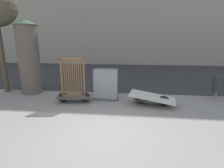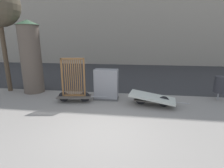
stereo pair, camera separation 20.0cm
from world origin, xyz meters
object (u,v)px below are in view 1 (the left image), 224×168
at_px(bike_cart_with_bedframe, 74,87).
at_px(utility_cabinet, 106,85).
at_px(advertising_column, 29,57).
at_px(bike_cart_with_mattress, 152,98).
at_px(trash_bin, 218,84).

bearing_deg(bike_cart_with_bedframe, utility_cabinet, 15.42).
distance_m(bike_cart_with_bedframe, advertising_column, 3.05).
xyz_separation_m(bike_cart_with_bedframe, bike_cart_with_mattress, (3.32, -0.00, -0.34)).
distance_m(bike_cart_with_bedframe, trash_bin, 6.45).
bearing_deg(utility_cabinet, trash_bin, 6.80).
relative_size(utility_cabinet, trash_bin, 1.27).
height_order(utility_cabinet, advertising_column, advertising_column).
xyz_separation_m(bike_cart_with_bedframe, trash_bin, (6.35, 1.16, 0.04)).
distance_m(bike_cart_with_bedframe, bike_cart_with_mattress, 3.34).
distance_m(utility_cabinet, trash_bin, 5.06).
bearing_deg(trash_bin, bike_cart_with_bedframe, -169.64).
distance_m(utility_cabinet, advertising_column, 4.11).
bearing_deg(trash_bin, utility_cabinet, -173.20).
relative_size(bike_cart_with_mattress, utility_cabinet, 1.72).
bearing_deg(advertising_column, trash_bin, 0.00).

